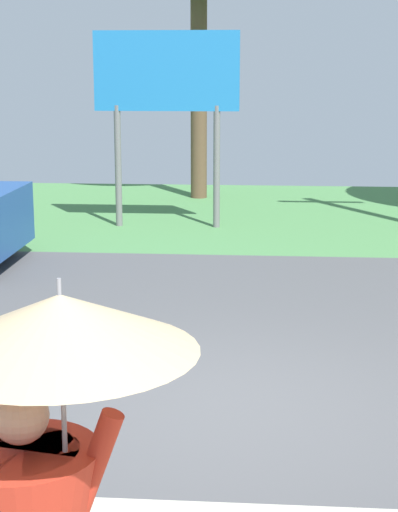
{
  "coord_description": "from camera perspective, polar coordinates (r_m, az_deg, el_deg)",
  "views": [
    {
      "loc": [
        0.35,
        -6.93,
        2.88
      ],
      "look_at": [
        -0.28,
        1.0,
        1.1
      ],
      "focal_mm": 59.54,
      "sensor_mm": 36.0,
      "label": 1
    }
  ],
  "objects": [
    {
      "name": "roadside_billboard",
      "position": [
        15.38,
        -2.2,
        11.38
      ],
      "size": [
        2.6,
        0.12,
        3.5
      ],
      "color": "slate",
      "rests_on": "ground_plane"
    },
    {
      "name": "ground_plane",
      "position": [
        10.3,
        2.43,
        -3.91
      ],
      "size": [
        40.0,
        22.0,
        0.2
      ],
      "color": "#4C4C4F"
    }
  ]
}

